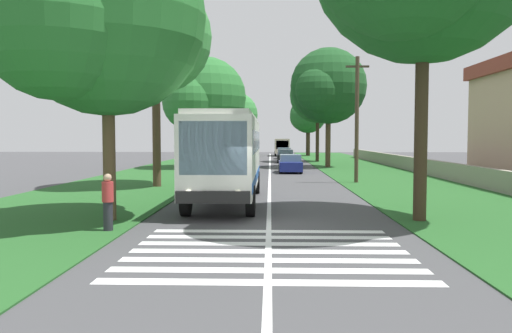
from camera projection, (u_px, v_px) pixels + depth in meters
ground at (269, 228)px, 16.00m from camera, size 160.00×160.00×0.00m
grass_verge_left at (134, 183)px, 31.19m from camera, size 120.00×8.00×0.04m
grass_verge_right at (407, 184)px, 30.74m from camera, size 120.00×8.00×0.04m
centre_line at (270, 184)px, 30.97m from camera, size 110.00×0.16×0.01m
coach_bus at (227, 152)px, 22.11m from camera, size 11.16×2.62×3.73m
zebra_crossing at (268, 251)px, 12.66m from camera, size 5.85×6.80×0.01m
trailing_car_0 at (290, 164)px, 40.71m from camera, size 4.30×1.78×1.43m
trailing_car_1 at (248, 159)px, 49.66m from camera, size 4.30×1.78×1.43m
trailing_car_2 at (285, 156)px, 56.57m from camera, size 4.30×1.78×1.43m
trailing_car_3 at (284, 154)px, 66.23m from camera, size 4.30×1.78×1.43m
trailing_minibus_0 at (282, 145)px, 76.24m from camera, size 6.00×2.14×2.53m
roadside_tree_left_0 at (234, 116)px, 79.85m from camera, size 8.57×6.90×9.66m
roadside_tree_left_1 at (203, 100)px, 46.70m from camera, size 8.70×7.31×9.98m
roadside_tree_left_2 at (154, 42)px, 28.74m from camera, size 7.66×6.24×11.39m
roadside_tree_left_3 at (101, 23)px, 16.88m from camera, size 8.20×6.58×9.93m
roadside_tree_right_1 at (327, 88)px, 47.32m from camera, size 8.15×6.94×10.89m
roadside_tree_right_2 at (307, 116)px, 76.05m from camera, size 6.49×5.42×8.69m
roadside_tree_right_3 at (316, 97)px, 58.19m from camera, size 7.80×6.27×10.59m
utility_pole at (357, 117)px, 31.24m from camera, size 0.24×1.40×7.60m
roadside_wall at (438, 169)px, 35.60m from camera, size 70.00×0.40×1.12m
pedestrian at (108, 201)px, 15.26m from camera, size 0.34×0.34×1.69m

